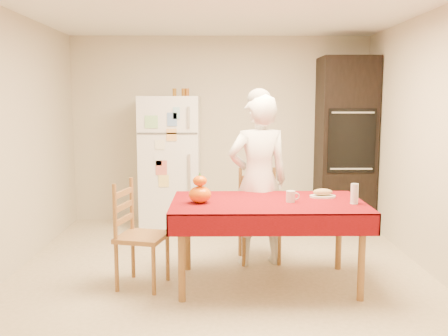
{
  "coord_description": "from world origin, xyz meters",
  "views": [
    {
      "loc": [
        -0.03,
        -4.55,
        1.65
      ],
      "look_at": [
        0.02,
        0.2,
        1.0
      ],
      "focal_mm": 40.0,
      "sensor_mm": 36.0,
      "label": 1
    }
  ],
  "objects_px": {
    "coffee_mug": "(291,196)",
    "pumpkin_lower": "(200,194)",
    "chair_left": "(135,230)",
    "seated_woman": "(258,181)",
    "refrigerator": "(171,162)",
    "wine_glass": "(354,194)",
    "oven_cabinet": "(345,143)",
    "dining_table": "(268,209)",
    "chair_far": "(258,211)",
    "bread_plate": "(323,196)"
  },
  "relations": [
    {
      "from": "pumpkin_lower",
      "to": "wine_glass",
      "type": "xyz_separation_m",
      "value": [
        1.34,
        -0.05,
        0.01
      ]
    },
    {
      "from": "refrigerator",
      "to": "wine_glass",
      "type": "distance_m",
      "value": 2.84
    },
    {
      "from": "oven_cabinet",
      "to": "pumpkin_lower",
      "type": "relative_size",
      "value": 11.09
    },
    {
      "from": "dining_table",
      "to": "pumpkin_lower",
      "type": "relative_size",
      "value": 8.57
    },
    {
      "from": "coffee_mug",
      "to": "wine_glass",
      "type": "xyz_separation_m",
      "value": [
        0.54,
        -0.08,
        0.04
      ]
    },
    {
      "from": "oven_cabinet",
      "to": "chair_left",
      "type": "relative_size",
      "value": 2.32
    },
    {
      "from": "oven_cabinet",
      "to": "chair_left",
      "type": "height_order",
      "value": "oven_cabinet"
    },
    {
      "from": "refrigerator",
      "to": "coffee_mug",
      "type": "bearing_deg",
      "value": -59.43
    },
    {
      "from": "dining_table",
      "to": "chair_left",
      "type": "distance_m",
      "value": 1.19
    },
    {
      "from": "oven_cabinet",
      "to": "dining_table",
      "type": "distance_m",
      "value": 2.5
    },
    {
      "from": "dining_table",
      "to": "bread_plate",
      "type": "distance_m",
      "value": 0.56
    },
    {
      "from": "coffee_mug",
      "to": "chair_far",
      "type": "bearing_deg",
      "value": 105.89
    },
    {
      "from": "pumpkin_lower",
      "to": "bread_plate",
      "type": "bearing_deg",
      "value": 11.79
    },
    {
      "from": "refrigerator",
      "to": "pumpkin_lower",
      "type": "height_order",
      "value": "refrigerator"
    },
    {
      "from": "chair_far",
      "to": "bread_plate",
      "type": "distance_m",
      "value": 0.82
    },
    {
      "from": "refrigerator",
      "to": "oven_cabinet",
      "type": "relative_size",
      "value": 0.77
    },
    {
      "from": "refrigerator",
      "to": "wine_glass",
      "type": "height_order",
      "value": "refrigerator"
    },
    {
      "from": "refrigerator",
      "to": "dining_table",
      "type": "bearing_deg",
      "value": -63.15
    },
    {
      "from": "oven_cabinet",
      "to": "wine_glass",
      "type": "relative_size",
      "value": 12.5
    },
    {
      "from": "bread_plate",
      "to": "coffee_mug",
      "type": "bearing_deg",
      "value": -147.3
    },
    {
      "from": "oven_cabinet",
      "to": "wine_glass",
      "type": "bearing_deg",
      "value": -102.11
    },
    {
      "from": "oven_cabinet",
      "to": "chair_far",
      "type": "height_order",
      "value": "oven_cabinet"
    },
    {
      "from": "coffee_mug",
      "to": "pumpkin_lower",
      "type": "bearing_deg",
      "value": -178.24
    },
    {
      "from": "refrigerator",
      "to": "chair_left",
      "type": "bearing_deg",
      "value": -93.18
    },
    {
      "from": "pumpkin_lower",
      "to": "wine_glass",
      "type": "distance_m",
      "value": 1.34
    },
    {
      "from": "wine_glass",
      "to": "seated_woman",
      "type": "bearing_deg",
      "value": 138.64
    },
    {
      "from": "dining_table",
      "to": "coffee_mug",
      "type": "relative_size",
      "value": 17.0
    },
    {
      "from": "dining_table",
      "to": "chair_left",
      "type": "height_order",
      "value": "chair_left"
    },
    {
      "from": "refrigerator",
      "to": "wine_glass",
      "type": "relative_size",
      "value": 9.66
    },
    {
      "from": "dining_table",
      "to": "coffee_mug",
      "type": "distance_m",
      "value": 0.23
    },
    {
      "from": "chair_far",
      "to": "coffee_mug",
      "type": "relative_size",
      "value": 9.5
    },
    {
      "from": "oven_cabinet",
      "to": "seated_woman",
      "type": "height_order",
      "value": "oven_cabinet"
    },
    {
      "from": "dining_table",
      "to": "wine_glass",
      "type": "height_order",
      "value": "wine_glass"
    },
    {
      "from": "chair_far",
      "to": "wine_glass",
      "type": "bearing_deg",
      "value": -52.15
    },
    {
      "from": "coffee_mug",
      "to": "wine_glass",
      "type": "relative_size",
      "value": 0.57
    },
    {
      "from": "chair_left",
      "to": "seated_woman",
      "type": "relative_size",
      "value": 0.56
    },
    {
      "from": "oven_cabinet",
      "to": "dining_table",
      "type": "xyz_separation_m",
      "value": [
        -1.22,
        -2.14,
        -0.41
      ]
    },
    {
      "from": "refrigerator",
      "to": "seated_woman",
      "type": "distance_m",
      "value": 1.83
    },
    {
      "from": "chair_far",
      "to": "wine_glass",
      "type": "xyz_separation_m",
      "value": [
        0.76,
        -0.85,
        0.34
      ]
    },
    {
      "from": "seated_woman",
      "to": "oven_cabinet",
      "type": "bearing_deg",
      "value": -140.52
    },
    {
      "from": "dining_table",
      "to": "wine_glass",
      "type": "distance_m",
      "value": 0.76
    },
    {
      "from": "refrigerator",
      "to": "wine_glass",
      "type": "xyz_separation_m",
      "value": [
        1.8,
        -2.21,
        -0.0
      ]
    },
    {
      "from": "chair_left",
      "to": "coffee_mug",
      "type": "xyz_separation_m",
      "value": [
        1.37,
        -0.01,
        0.3
      ]
    },
    {
      "from": "chair_left",
      "to": "seated_woman",
      "type": "bearing_deg",
      "value": -49.2
    },
    {
      "from": "refrigerator",
      "to": "wine_glass",
      "type": "bearing_deg",
      "value": -50.83
    },
    {
      "from": "dining_table",
      "to": "chair_far",
      "type": "relative_size",
      "value": 1.79
    },
    {
      "from": "refrigerator",
      "to": "oven_cabinet",
      "type": "height_order",
      "value": "oven_cabinet"
    },
    {
      "from": "coffee_mug",
      "to": "oven_cabinet",
      "type": "bearing_deg",
      "value": 64.76
    },
    {
      "from": "chair_left",
      "to": "bread_plate",
      "type": "xyz_separation_m",
      "value": [
        1.7,
        0.2,
        0.26
      ]
    },
    {
      "from": "chair_far",
      "to": "bread_plate",
      "type": "bearing_deg",
      "value": -49.67
    }
  ]
}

